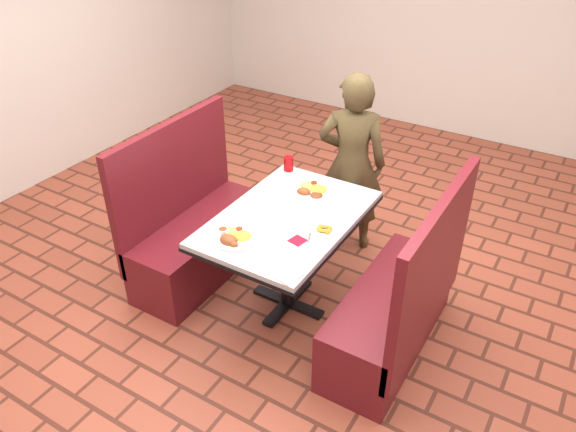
# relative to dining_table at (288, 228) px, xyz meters

# --- Properties ---
(room) EXTENTS (7.00, 7.04, 2.82)m
(room) POSITION_rel_dining_table_xyz_m (0.00, 0.00, 1.26)
(room) COLOR #A24B35
(room) RESTS_ON ground
(dining_table) EXTENTS (0.81, 1.21, 0.75)m
(dining_table) POSITION_rel_dining_table_xyz_m (0.00, 0.00, 0.00)
(dining_table) COLOR silver
(dining_table) RESTS_ON ground
(booth_bench_left) EXTENTS (0.47, 1.20, 1.17)m
(booth_bench_left) POSITION_rel_dining_table_xyz_m (-0.80, 0.00, -0.32)
(booth_bench_left) COLOR maroon
(booth_bench_left) RESTS_ON ground
(booth_bench_right) EXTENTS (0.47, 1.20, 1.17)m
(booth_bench_right) POSITION_rel_dining_table_xyz_m (0.80, 0.00, -0.32)
(booth_bench_right) COLOR maroon
(booth_bench_right) RESTS_ON ground
(diner_person) EXTENTS (0.61, 0.50, 1.44)m
(diner_person) POSITION_rel_dining_table_xyz_m (0.01, 0.91, 0.07)
(diner_person) COLOR brown
(diner_person) RESTS_ON ground
(near_dinner_plate) EXTENTS (0.27, 0.27, 0.08)m
(near_dinner_plate) POSITION_rel_dining_table_xyz_m (-0.14, -0.39, 0.13)
(near_dinner_plate) COLOR white
(near_dinner_plate) RESTS_ON dining_table
(far_dinner_plate) EXTENTS (0.30, 0.30, 0.08)m
(far_dinner_plate) POSITION_rel_dining_table_xyz_m (-0.01, 0.34, 0.12)
(far_dinner_plate) COLOR white
(far_dinner_plate) RESTS_ON dining_table
(plantain_plate) EXTENTS (0.17, 0.17, 0.03)m
(plantain_plate) POSITION_rel_dining_table_xyz_m (0.28, -0.04, 0.11)
(plantain_plate) COLOR white
(plantain_plate) RESTS_ON dining_table
(maroon_napkin) EXTENTS (0.11, 0.11, 0.00)m
(maroon_napkin) POSITION_rel_dining_table_xyz_m (0.19, -0.20, 0.10)
(maroon_napkin) COLOR maroon
(maroon_napkin) RESTS_ON dining_table
(spoon_utensil) EXTENTS (0.06, 0.13, 0.00)m
(spoon_utensil) POSITION_rel_dining_table_xyz_m (0.23, -0.13, 0.10)
(spoon_utensil) COLOR silver
(spoon_utensil) RESTS_ON dining_table
(red_tumbler) EXTENTS (0.07, 0.07, 0.11)m
(red_tumbler) POSITION_rel_dining_table_xyz_m (-0.32, 0.54, 0.15)
(red_tumbler) COLOR #B10B0F
(red_tumbler) RESTS_ON dining_table
(paper_napkin) EXTENTS (0.22, 0.18, 0.01)m
(paper_napkin) POSITION_rel_dining_table_xyz_m (0.28, -0.51, 0.10)
(paper_napkin) COLOR white
(paper_napkin) RESTS_ON dining_table
(knife_utensil) EXTENTS (0.02, 0.15, 0.00)m
(knife_utensil) POSITION_rel_dining_table_xyz_m (-0.04, -0.38, 0.10)
(knife_utensil) COLOR silver
(knife_utensil) RESTS_ON dining_table
(fork_utensil) EXTENTS (0.04, 0.15, 0.00)m
(fork_utensil) POSITION_rel_dining_table_xyz_m (-0.05, -0.34, 0.11)
(fork_utensil) COLOR silver
(fork_utensil) RESTS_ON dining_table
(lettuce_shreds) EXTENTS (0.28, 0.32, 0.00)m
(lettuce_shreds) POSITION_rel_dining_table_xyz_m (0.04, 0.06, 0.10)
(lettuce_shreds) COLOR #7EBE4C
(lettuce_shreds) RESTS_ON dining_table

